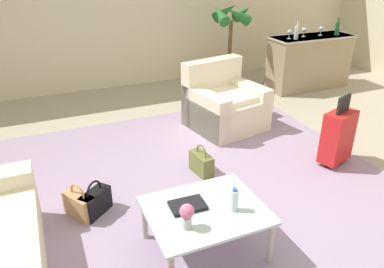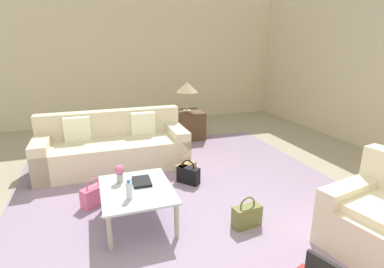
% 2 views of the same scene
% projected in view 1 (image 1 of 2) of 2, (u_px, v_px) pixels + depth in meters
% --- Properties ---
extents(ground_plane, '(12.00, 12.00, 0.00)m').
position_uv_depth(ground_plane, '(220.00, 205.00, 3.71)').
color(ground_plane, '#A89E89').
extents(area_rug, '(5.20, 4.40, 0.01)m').
position_uv_depth(area_rug, '(156.00, 207.00, 3.66)').
color(area_rug, '#9984A3').
rests_on(area_rug, ground).
extents(armchair, '(1.07, 1.04, 0.91)m').
position_uv_depth(armchair, '(223.00, 106.00, 5.27)').
color(armchair, beige).
rests_on(armchair, ground).
extents(coffee_table, '(0.93, 0.76, 0.42)m').
position_uv_depth(coffee_table, '(205.00, 214.00, 2.99)').
color(coffee_table, silver).
rests_on(coffee_table, ground).
extents(water_bottle, '(0.06, 0.06, 0.20)m').
position_uv_depth(water_bottle, '(234.00, 200.00, 2.92)').
color(water_bottle, silver).
rests_on(water_bottle, coffee_table).
extents(coffee_table_book, '(0.29, 0.20, 0.03)m').
position_uv_depth(coffee_table_book, '(188.00, 205.00, 2.99)').
color(coffee_table_book, black).
rests_on(coffee_table_book, coffee_table).
extents(flower_vase, '(0.11, 0.11, 0.21)m').
position_uv_depth(flower_vase, '(187.00, 214.00, 2.71)').
color(flower_vase, '#B2B7BC').
rests_on(flower_vase, coffee_table).
extents(bar_console, '(1.52, 0.59, 0.93)m').
position_uv_depth(bar_console, '(309.00, 61.00, 6.74)').
color(bar_console, '#937F60').
rests_on(bar_console, ground).
extents(wine_glass_leftmost, '(0.08, 0.08, 0.15)m').
position_uv_depth(wine_glass_leftmost, '(290.00, 32.00, 6.29)').
color(wine_glass_leftmost, silver).
rests_on(wine_glass_leftmost, bar_console).
extents(wine_glass_left_of_centre, '(0.08, 0.08, 0.15)m').
position_uv_depth(wine_glass_left_of_centre, '(304.00, 30.00, 6.45)').
color(wine_glass_left_of_centre, silver).
rests_on(wine_glass_left_of_centre, bar_console).
extents(wine_glass_right_of_centre, '(0.08, 0.08, 0.15)m').
position_uv_depth(wine_glass_right_of_centre, '(321.00, 29.00, 6.56)').
color(wine_glass_right_of_centre, silver).
rests_on(wine_glass_right_of_centre, bar_console).
extents(wine_glass_rightmost, '(0.08, 0.08, 0.15)m').
position_uv_depth(wine_glass_rightmost, '(338.00, 28.00, 6.64)').
color(wine_glass_rightmost, silver).
rests_on(wine_glass_rightmost, bar_console).
extents(wine_bottle_clear, '(0.07, 0.07, 0.30)m').
position_uv_depth(wine_bottle_clear, '(297.00, 32.00, 6.25)').
color(wine_bottle_clear, silver).
rests_on(wine_bottle_clear, bar_console).
extents(wine_bottle_green, '(0.07, 0.07, 0.30)m').
position_uv_depth(wine_bottle_green, '(337.00, 29.00, 6.55)').
color(wine_bottle_green, '#194C23').
rests_on(wine_bottle_green, bar_console).
extents(suitcase_red, '(0.45, 0.34, 0.85)m').
position_uv_depth(suitcase_red, '(338.00, 136.00, 4.28)').
color(suitcase_red, red).
rests_on(suitcase_red, ground).
extents(handbag_black, '(0.33, 0.31, 0.36)m').
position_uv_depth(handbag_black, '(95.00, 202.00, 3.53)').
color(handbag_black, black).
rests_on(handbag_black, ground).
extents(handbag_tan, '(0.28, 0.35, 0.36)m').
position_uv_depth(handbag_tan, '(80.00, 205.00, 3.49)').
color(handbag_tan, tan).
rests_on(handbag_tan, ground).
extents(handbag_olive, '(0.18, 0.34, 0.36)m').
position_uv_depth(handbag_olive, '(201.00, 163.00, 4.18)').
color(handbag_olive, olive).
rests_on(handbag_olive, ground).
extents(potted_palm, '(0.64, 0.64, 1.51)m').
position_uv_depth(potted_palm, '(230.00, 49.00, 6.69)').
color(potted_palm, '#514C56').
rests_on(potted_palm, ground).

